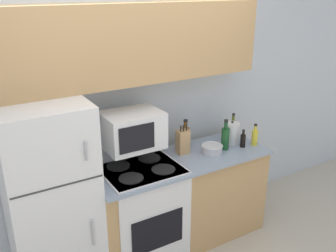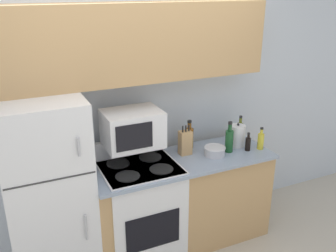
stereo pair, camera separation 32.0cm
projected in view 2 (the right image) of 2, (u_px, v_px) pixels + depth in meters
wall_back at (131, 111)px, 3.49m from camera, size 8.00×0.05×2.55m
lower_cabinets at (181, 201)px, 3.57m from camera, size 1.70×0.62×0.90m
refrigerator at (49, 194)px, 3.02m from camera, size 0.65×0.68×1.61m
upper_cabinets at (136, 43)px, 3.10m from camera, size 2.35×0.32×0.65m
stove at (141, 210)px, 3.39m from camera, size 0.67×0.60×1.07m
microwave at (132, 128)px, 3.19m from camera, size 0.49×0.37×0.31m
knife_block at (185, 143)px, 3.46m from camera, size 0.11×0.09×0.29m
bowl at (215, 151)px, 3.45m from camera, size 0.20×0.20×0.08m
bottle_olive_oil at (240, 131)px, 3.77m from camera, size 0.06×0.06×0.26m
bottle_wine_green at (229, 140)px, 3.51m from camera, size 0.08×0.08×0.30m
bottle_whiskey at (189, 137)px, 3.60m from camera, size 0.08×0.08×0.28m
bottle_cooking_spray at (261, 141)px, 3.58m from camera, size 0.06×0.06×0.22m
bottle_soy_sauce at (248, 143)px, 3.55m from camera, size 0.05×0.05×0.18m
kettle at (237, 136)px, 3.64m from camera, size 0.15×0.15×0.24m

